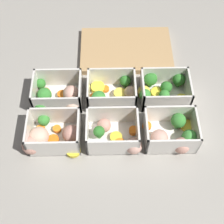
{
  "coord_description": "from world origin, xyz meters",
  "views": [
    {
      "loc": [
        -0.01,
        -0.44,
        0.73
      ],
      "look_at": [
        0.0,
        0.0,
        0.02
      ],
      "focal_mm": 50.0,
      "sensor_mm": 36.0,
      "label": 1
    }
  ],
  "objects_px": {
    "container_near_center": "(115,134)",
    "container_far_right": "(162,90)",
    "container_near_left": "(50,136)",
    "container_near_right": "(173,134)",
    "container_far_left": "(59,96)",
    "container_far_center": "(113,93)"
  },
  "relations": [
    {
      "from": "container_near_right",
      "to": "container_far_left",
      "type": "relative_size",
      "value": 1.06
    },
    {
      "from": "container_near_right",
      "to": "container_far_right",
      "type": "distance_m",
      "value": 0.14
    },
    {
      "from": "container_near_center",
      "to": "container_far_center",
      "type": "xyz_separation_m",
      "value": [
        -0.0,
        0.13,
        -0.0
      ]
    },
    {
      "from": "container_near_center",
      "to": "container_far_right",
      "type": "relative_size",
      "value": 1.02
    },
    {
      "from": "container_near_center",
      "to": "container_far_left",
      "type": "distance_m",
      "value": 0.19
    },
    {
      "from": "container_near_center",
      "to": "container_near_right",
      "type": "bearing_deg",
      "value": -0.65
    },
    {
      "from": "container_near_left",
      "to": "container_near_right",
      "type": "xyz_separation_m",
      "value": [
        0.31,
        -0.0,
        0.0
      ]
    },
    {
      "from": "container_far_left",
      "to": "container_far_right",
      "type": "bearing_deg",
      "value": 3.19
    },
    {
      "from": "container_near_right",
      "to": "container_far_right",
      "type": "bearing_deg",
      "value": 95.79
    },
    {
      "from": "container_far_left",
      "to": "container_far_right",
      "type": "height_order",
      "value": "same"
    },
    {
      "from": "container_far_left",
      "to": "container_near_left",
      "type": "bearing_deg",
      "value": -95.65
    },
    {
      "from": "container_near_left",
      "to": "container_near_center",
      "type": "height_order",
      "value": "same"
    },
    {
      "from": "container_near_left",
      "to": "container_far_center",
      "type": "relative_size",
      "value": 1.14
    },
    {
      "from": "container_near_left",
      "to": "container_far_right",
      "type": "relative_size",
      "value": 1.15
    },
    {
      "from": "container_near_right",
      "to": "container_far_right",
      "type": "height_order",
      "value": "same"
    },
    {
      "from": "container_near_center",
      "to": "container_far_left",
      "type": "relative_size",
      "value": 1.06
    },
    {
      "from": "container_near_right",
      "to": "container_far_right",
      "type": "relative_size",
      "value": 1.02
    },
    {
      "from": "container_near_left",
      "to": "container_near_center",
      "type": "bearing_deg",
      "value": 0.38
    },
    {
      "from": "container_far_left",
      "to": "container_far_center",
      "type": "bearing_deg",
      "value": 3.38
    },
    {
      "from": "container_near_center",
      "to": "container_far_right",
      "type": "xyz_separation_m",
      "value": [
        0.13,
        0.14,
        0.0
      ]
    },
    {
      "from": "container_far_right",
      "to": "container_near_center",
      "type": "bearing_deg",
      "value": -134.31
    },
    {
      "from": "container_near_right",
      "to": "container_far_left",
      "type": "xyz_separation_m",
      "value": [
        -0.3,
        0.12,
        -0.0
      ]
    }
  ]
}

